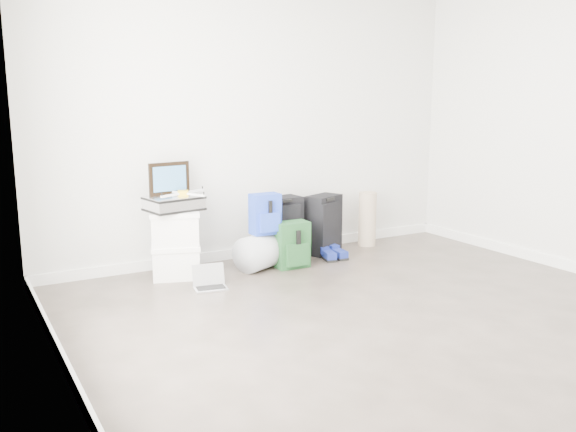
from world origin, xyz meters
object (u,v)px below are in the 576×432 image
boxes_stack (175,244)px  laptop (210,282)px  duffel_bag (264,250)px  large_suitcase (281,229)px  carry_on (324,225)px  briefcase (174,203)px

boxes_stack → laptop: size_ratio=2.00×
laptop → boxes_stack: bearing=118.2°
duffel_bag → large_suitcase: large_suitcase is taller
duffel_bag → laptop: duffel_bag is taller
large_suitcase → boxes_stack: bearing=179.5°
boxes_stack → carry_on: 1.62m
boxes_stack → carry_on: size_ratio=1.00×
duffel_bag → carry_on: (0.78, 0.18, 0.14)m
large_suitcase → carry_on: 0.50m
large_suitcase → carry_on: large_suitcase is taller
briefcase → duffel_bag: 0.98m
boxes_stack → laptop: bearing=-54.4°
laptop → carry_on: bearing=29.5°
boxes_stack → duffel_bag: 0.85m
boxes_stack → carry_on: bearing=20.3°
laptop → duffel_bag: bearing=35.9°
duffel_bag → large_suitcase: bearing=10.0°
duffel_bag → laptop: bearing=-177.9°
boxes_stack → laptop: (0.14, -0.44, -0.26)m
briefcase → carry_on: (1.62, 0.07, -0.37)m
carry_on → laptop: (-1.48, -0.51, -0.26)m
briefcase → laptop: (0.14, -0.44, -0.63)m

